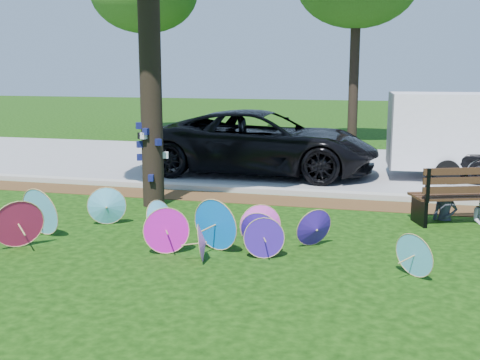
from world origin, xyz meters
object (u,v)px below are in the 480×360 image
(black_van, at_px, (262,143))
(park_bench, at_px, (466,194))
(parasol_pile, at_px, (172,224))
(cargo_trailer, at_px, (445,130))
(person_left, at_px, (446,188))

(black_van, relative_size, park_bench, 2.99)
(parasol_pile, height_order, black_van, black_van)
(cargo_trailer, height_order, park_bench, cargo_trailer)
(black_van, bearing_deg, park_bench, -129.82)
(parasol_pile, bearing_deg, park_bench, 30.90)
(cargo_trailer, bearing_deg, parasol_pile, -125.96)
(cargo_trailer, height_order, person_left, cargo_trailer)
(parasol_pile, relative_size, park_bench, 3.35)
(black_van, height_order, cargo_trailer, cargo_trailer)
(parasol_pile, relative_size, person_left, 5.59)
(park_bench, bearing_deg, person_left, 151.19)
(black_van, xyz_separation_m, cargo_trailer, (4.65, 0.55, 0.39))
(park_bench, xyz_separation_m, person_left, (-0.35, 0.05, 0.08))
(parasol_pile, relative_size, black_van, 1.12)
(park_bench, bearing_deg, cargo_trailer, 70.50)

